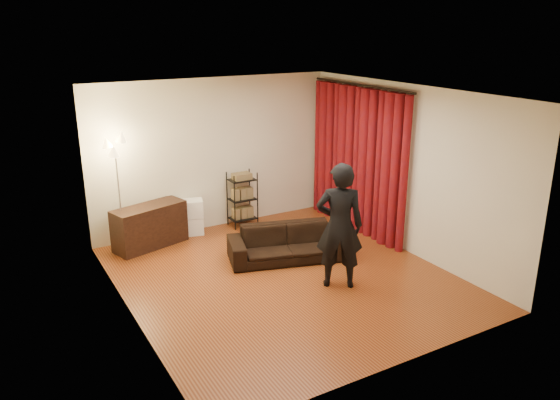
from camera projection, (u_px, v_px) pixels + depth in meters
floor at (284, 277)px, 8.07m from camera, size 5.00×5.00×0.00m
ceiling at (285, 93)px, 7.24m from camera, size 5.00×5.00×0.00m
wall_back at (214, 154)px, 9.72m from camera, size 5.00×0.00×5.00m
wall_front at (407, 252)px, 5.59m from camera, size 5.00×0.00×5.00m
wall_left at (124, 217)px, 6.59m from camera, size 0.00×5.00×5.00m
wall_right at (406, 169)px, 8.72m from camera, size 0.00×5.00×5.00m
curtain_rod at (361, 85)px, 9.22m from camera, size 0.04×2.65×0.04m
curtain at (357, 160)px, 9.61m from camera, size 0.22×2.65×2.55m
sofa at (288, 243)px, 8.61m from camera, size 1.99×1.23×0.54m
person at (339, 226)px, 7.56m from camera, size 0.79×0.72×1.81m
media_cabinet at (150, 226)px, 9.09m from camera, size 1.30×0.79×0.71m
storage_boxes at (192, 217)px, 9.62m from camera, size 0.45×0.40×0.64m
wire_shelf at (242, 199)px, 9.99m from camera, size 0.55×0.49×1.01m
floor_lamp at (119, 196)px, 8.67m from camera, size 0.39×0.39×1.92m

